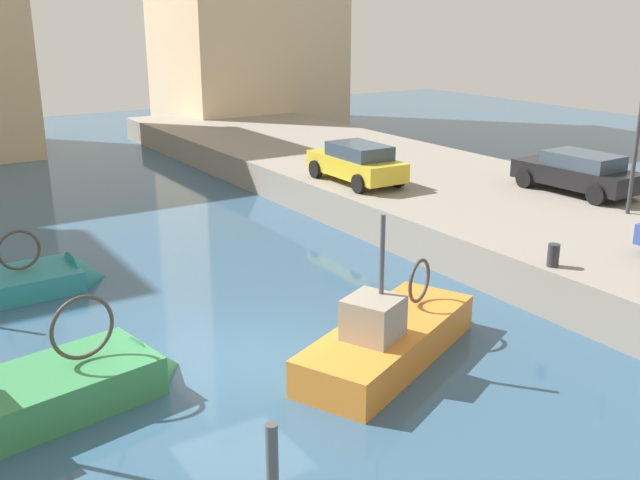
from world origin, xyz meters
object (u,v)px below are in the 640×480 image
fishing_boat_green (27,413)px  parked_car_yellow (357,162)px  parked_car_black (578,172)px  mooring_bollard_north (553,255)px  fishing_boat_orange (395,349)px

fishing_boat_green → parked_car_yellow: size_ratio=1.56×
parked_car_black → mooring_bollard_north: bearing=-145.1°
fishing_boat_green → parked_car_yellow: (12.84, 7.91, 1.79)m
fishing_boat_green → mooring_bollard_north: bearing=-8.7°
fishing_boat_green → mooring_bollard_north: size_ratio=11.48×
fishing_boat_orange → parked_car_black: (10.93, 4.23, 1.81)m
fishing_boat_orange → mooring_bollard_north: fishing_boat_orange is taller
parked_car_yellow → mooring_bollard_north: parked_car_yellow is taller
parked_car_yellow → fishing_boat_orange: bearing=-121.0°
fishing_boat_green → parked_car_yellow: 15.19m
fishing_boat_orange → fishing_boat_green: bearing=168.3°
mooring_bollard_north → fishing_boat_green: bearing=171.3°
fishing_boat_green → parked_car_black: bearing=8.6°
mooring_bollard_north → fishing_boat_orange: bearing=176.3°
fishing_boat_orange → parked_car_yellow: (5.65, 9.40, 1.82)m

